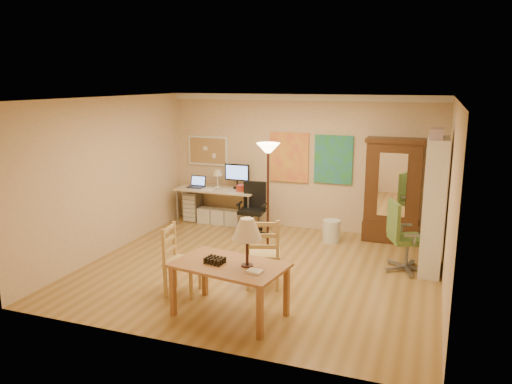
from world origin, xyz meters
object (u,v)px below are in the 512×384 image
(office_chair_green, at_px, (404,252))
(bookshelf, at_px, (434,207))
(armoire, at_px, (392,197))
(office_chair_black, at_px, (252,221))
(dining_table, at_px, (236,255))
(computer_desk, at_px, (220,202))

(office_chair_green, height_order, bookshelf, bookshelf)
(armoire, height_order, bookshelf, bookshelf)
(office_chair_black, relative_size, bookshelf, 0.48)
(dining_table, height_order, office_chair_green, dining_table)
(dining_table, distance_m, armoire, 4.18)
(dining_table, relative_size, computer_desk, 0.90)
(office_chair_black, bearing_deg, office_chair_green, -18.72)
(office_chair_black, distance_m, office_chair_green, 3.09)
(dining_table, bearing_deg, armoire, 67.99)
(office_chair_green, bearing_deg, armoire, 102.62)
(dining_table, bearing_deg, office_chair_black, 106.90)
(office_chair_black, height_order, bookshelf, bookshelf)
(computer_desk, xyz_separation_m, office_chair_black, (0.88, -0.43, -0.19))
(bookshelf, bearing_deg, office_chair_green, -162.06)
(computer_desk, bearing_deg, office_chair_black, -26.01)
(computer_desk, bearing_deg, dining_table, -63.40)
(computer_desk, height_order, armoire, armoire)
(armoire, relative_size, bookshelf, 0.91)
(bookshelf, bearing_deg, computer_desk, 162.83)
(computer_desk, height_order, office_chair_green, computer_desk)
(office_chair_black, distance_m, armoire, 2.70)
(office_chair_black, bearing_deg, bookshelf, -14.65)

